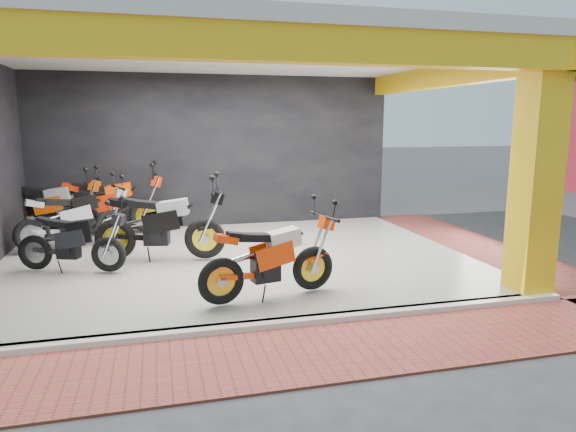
% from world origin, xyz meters
% --- Properties ---
extents(ground, '(80.00, 80.00, 0.00)m').
position_xyz_m(ground, '(0.00, 0.00, 0.00)').
color(ground, '#2D2D30').
rests_on(ground, ground).
extents(showroom_floor, '(8.00, 6.00, 0.10)m').
position_xyz_m(showroom_floor, '(0.00, 2.00, 0.05)').
color(showroom_floor, silver).
rests_on(showroom_floor, ground).
extents(showroom_ceiling, '(8.40, 6.40, 0.20)m').
position_xyz_m(showroom_ceiling, '(0.00, 2.00, 3.60)').
color(showroom_ceiling, beige).
rests_on(showroom_ceiling, corner_column).
extents(back_wall, '(8.20, 0.20, 3.50)m').
position_xyz_m(back_wall, '(0.00, 5.10, 1.75)').
color(back_wall, black).
rests_on(back_wall, ground).
extents(corner_column, '(0.50, 0.50, 3.50)m').
position_xyz_m(corner_column, '(3.75, -0.75, 1.75)').
color(corner_column, yellow).
rests_on(corner_column, ground).
extents(header_beam_front, '(8.40, 0.30, 0.40)m').
position_xyz_m(header_beam_front, '(0.00, -1.00, 3.30)').
color(header_beam_front, yellow).
rests_on(header_beam_front, corner_column).
extents(header_beam_right, '(0.30, 6.40, 0.40)m').
position_xyz_m(header_beam_right, '(4.00, 2.00, 3.30)').
color(header_beam_right, yellow).
rests_on(header_beam_right, corner_column).
extents(floor_kerb, '(8.00, 0.20, 0.10)m').
position_xyz_m(floor_kerb, '(0.00, -1.02, 0.05)').
color(floor_kerb, silver).
rests_on(floor_kerb, ground).
extents(paver_front, '(9.00, 1.40, 0.03)m').
position_xyz_m(paver_front, '(0.00, -1.80, 0.01)').
color(paver_front, brown).
rests_on(paver_front, ground).
extents(paver_right, '(1.40, 7.00, 0.03)m').
position_xyz_m(paver_right, '(4.80, 2.00, 0.01)').
color(paver_right, brown).
rests_on(paver_right, ground).
extents(moto_hero, '(2.20, 1.19, 1.27)m').
position_xyz_m(moto_hero, '(0.75, -0.08, 0.74)').
color(moto_hero, '#FF440A').
rests_on(moto_hero, showroom_floor).
extents(moto_row_a, '(2.49, 1.37, 1.44)m').
position_xyz_m(moto_row_a, '(-0.56, 1.97, 0.82)').
color(moto_row_a, black).
rests_on(moto_row_a, showroom_floor).
extents(moto_row_b, '(2.01, 1.31, 1.15)m').
position_xyz_m(moto_row_b, '(-2.11, 1.56, 0.68)').
color(moto_row_b, black).
rests_on(moto_row_b, showroom_floor).
extents(moto_row_c, '(2.47, 1.07, 1.47)m').
position_xyz_m(moto_row_c, '(-1.57, 4.49, 0.84)').
color(moto_row_c, red).
rests_on(moto_row_c, showroom_floor).
extents(moto_row_d, '(2.30, 1.50, 1.32)m').
position_xyz_m(moto_row_d, '(-2.22, 3.65, 0.76)').
color(moto_row_d, '#B4B7BC').
rests_on(moto_row_d, showroom_floor).
extents(moto_row_e, '(2.43, 1.33, 1.40)m').
position_xyz_m(moto_row_e, '(-2.80, 4.50, 0.80)').
color(moto_row_e, '#F1510A').
rests_on(moto_row_e, showroom_floor).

